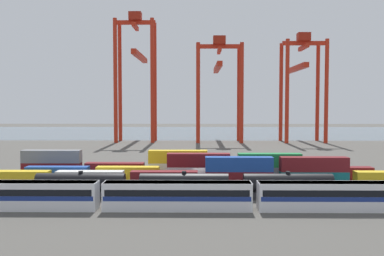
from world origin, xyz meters
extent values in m
plane|color=#4C4944|center=(0.00, 40.00, 0.00)|extent=(420.00, 420.00, 0.00)
cube|color=slate|center=(0.00, 148.32, 0.00)|extent=(400.00, 110.00, 0.01)
cube|color=silver|center=(-24.54, -22.68, 1.95)|extent=(20.46, 3.10, 3.90)
cube|color=navy|center=(-24.54, -22.68, 1.85)|extent=(20.05, 3.14, 0.64)
cube|color=black|center=(-24.54, -22.68, 2.63)|extent=(19.64, 3.13, 0.90)
cube|color=slate|center=(-24.54, -22.68, 3.72)|extent=(20.25, 2.85, 0.36)
cube|color=silver|center=(-3.18, -22.68, 1.95)|extent=(20.46, 3.10, 3.90)
cube|color=navy|center=(-3.18, -22.68, 1.85)|extent=(20.05, 3.14, 0.64)
cube|color=black|center=(-3.18, -22.68, 2.63)|extent=(19.64, 3.13, 0.90)
cube|color=slate|center=(-3.18, -22.68, 3.72)|extent=(20.25, 2.85, 0.36)
cube|color=silver|center=(18.18, -22.68, 1.95)|extent=(20.46, 3.10, 3.90)
cube|color=navy|center=(18.18, -22.68, 1.85)|extent=(20.05, 3.14, 0.64)
cube|color=black|center=(18.18, -22.68, 2.63)|extent=(19.64, 3.13, 0.90)
cube|color=slate|center=(18.18, -22.68, 3.72)|extent=(20.25, 2.85, 0.36)
cube|color=#232326|center=(-18.62, -15.25, 0.55)|extent=(13.73, 2.50, 1.10)
cylinder|color=black|center=(-18.62, -15.25, 2.50)|extent=(13.73, 2.80, 2.80)
cylinder|color=black|center=(-18.62, -15.25, 4.08)|extent=(0.70, 0.70, 0.36)
cube|color=#232326|center=(-2.49, -15.25, 0.55)|extent=(13.73, 2.50, 1.10)
cylinder|color=black|center=(-2.49, -15.25, 2.50)|extent=(13.73, 2.80, 2.80)
cylinder|color=black|center=(-2.49, -15.25, 4.08)|extent=(0.70, 0.70, 0.36)
cube|color=#232326|center=(13.63, -15.25, 0.55)|extent=(13.73, 2.50, 1.10)
cylinder|color=black|center=(13.63, -15.25, 2.50)|extent=(13.73, 2.80, 2.80)
cylinder|color=black|center=(13.63, -15.25, 4.08)|extent=(0.70, 0.70, 0.36)
cube|color=gold|center=(-33.31, -4.54, 1.30)|extent=(12.10, 2.44, 2.60)
cube|color=silver|center=(-19.85, -4.54, 1.30)|extent=(12.10, 2.44, 2.60)
cube|color=maroon|center=(-6.38, -4.54, 1.30)|extent=(12.10, 2.44, 2.60)
cube|color=maroon|center=(7.08, -4.54, 1.30)|extent=(12.10, 2.44, 2.60)
cube|color=#1C4299|center=(7.08, -4.54, 3.90)|extent=(12.10, 2.44, 2.60)
cube|color=#146066|center=(20.55, -4.54, 1.30)|extent=(12.10, 2.44, 2.60)
cube|color=maroon|center=(20.55, -4.54, 3.90)|extent=(12.10, 2.44, 2.60)
cube|color=#1C4299|center=(-27.60, 1.03, 1.30)|extent=(12.10, 2.44, 2.60)
cube|color=gold|center=(-13.90, 1.03, 1.30)|extent=(12.10, 2.44, 2.60)
cube|color=silver|center=(-0.19, 1.03, 1.30)|extent=(12.10, 2.44, 2.60)
cube|color=maroon|center=(-0.19, 1.03, 3.90)|extent=(12.10, 2.44, 2.60)
cube|color=slate|center=(13.52, 1.03, 1.30)|extent=(12.10, 2.44, 2.60)
cube|color=#197538|center=(13.52, 1.03, 3.90)|extent=(12.10, 2.44, 2.60)
cube|color=maroon|center=(27.22, 1.03, 1.30)|extent=(12.10, 2.44, 2.60)
cube|color=maroon|center=(-30.61, 6.61, 1.30)|extent=(12.10, 2.44, 2.60)
cube|color=slate|center=(-30.61, 6.61, 3.90)|extent=(12.10, 2.44, 2.60)
cube|color=maroon|center=(-17.51, 6.61, 1.30)|extent=(12.10, 2.44, 2.60)
cube|color=silver|center=(-4.41, 6.61, 1.30)|extent=(12.10, 2.44, 2.60)
cube|color=gold|center=(-4.41, 6.61, 3.90)|extent=(12.10, 2.44, 2.60)
cube|color=silver|center=(8.69, 6.61, 1.30)|extent=(12.10, 2.44, 2.60)
cylinder|color=red|center=(-31.78, 82.97, 23.79)|extent=(1.50, 1.50, 47.57)
cylinder|color=red|center=(-17.62, 82.97, 23.79)|extent=(1.50, 1.50, 47.57)
cylinder|color=red|center=(-31.78, 92.68, 23.79)|extent=(1.50, 1.50, 47.57)
cylinder|color=red|center=(-17.62, 92.68, 23.79)|extent=(1.50, 1.50, 47.57)
cube|color=red|center=(-24.70, 87.82, 46.77)|extent=(15.76, 1.20, 1.60)
cube|color=red|center=(-24.70, 87.82, 45.17)|extent=(1.20, 11.31, 1.60)
cube|color=red|center=(-24.70, 100.85, 35.01)|extent=(2.00, 37.22, 2.00)
cube|color=maroon|center=(-24.70, 87.82, 49.17)|extent=(4.80, 4.00, 3.20)
cylinder|color=red|center=(-0.12, 82.39, 19.12)|extent=(1.50, 1.50, 38.24)
cylinder|color=red|center=(16.47, 82.39, 19.12)|extent=(1.50, 1.50, 38.24)
cylinder|color=red|center=(-0.12, 93.26, 19.12)|extent=(1.50, 1.50, 38.24)
cylinder|color=red|center=(16.47, 93.26, 19.12)|extent=(1.50, 1.50, 38.24)
cube|color=red|center=(8.18, 87.82, 37.44)|extent=(18.19, 1.20, 1.60)
cube|color=red|center=(8.18, 87.82, 35.84)|extent=(1.20, 12.47, 1.60)
cube|color=red|center=(8.18, 101.14, 30.32)|extent=(2.00, 38.05, 2.00)
cube|color=maroon|center=(8.18, 87.82, 39.84)|extent=(4.80, 4.00, 3.20)
cylinder|color=red|center=(33.63, 81.88, 19.72)|extent=(1.50, 1.50, 39.43)
cylinder|color=red|center=(48.48, 81.88, 19.72)|extent=(1.50, 1.50, 39.43)
cylinder|color=red|center=(33.63, 93.76, 19.72)|extent=(1.50, 1.50, 39.43)
cylinder|color=red|center=(48.48, 93.76, 19.72)|extent=(1.50, 1.50, 39.43)
cube|color=red|center=(41.06, 87.82, 38.63)|extent=(16.45, 1.20, 1.60)
cube|color=red|center=(41.06, 87.82, 37.03)|extent=(1.20, 13.49, 1.60)
cube|color=red|center=(41.06, 99.86, 29.88)|extent=(2.00, 34.39, 2.00)
cube|color=maroon|center=(41.06, 87.82, 41.03)|extent=(4.80, 4.00, 3.20)
camera|label=1|loc=(-0.45, -81.38, 14.52)|focal=40.14mm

